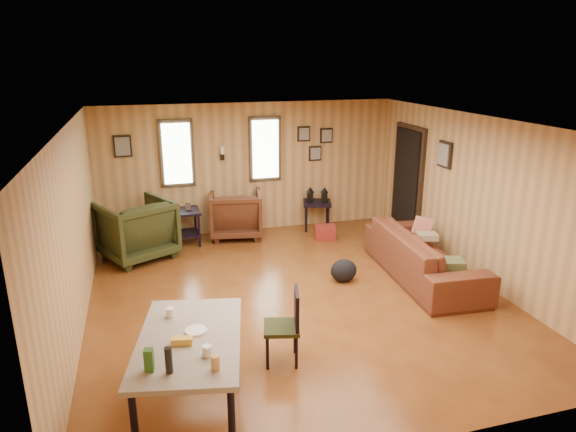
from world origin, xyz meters
name	(u,v)px	position (x,y,z in m)	size (l,w,h in m)	color
room	(302,207)	(0.17, 0.27, 1.21)	(5.54, 6.04, 2.44)	brown
sofa	(424,248)	(2.02, 0.10, 0.47)	(2.43, 0.71, 0.95)	#5E2D1B
recliner_brown	(236,212)	(-0.33, 2.70, 0.47)	(0.92, 0.86, 0.95)	#4B2616
recliner_green	(136,227)	(-2.09, 2.10, 0.54)	(1.05, 0.98, 1.08)	#2A2F15
end_table	(182,221)	(-1.31, 2.54, 0.43)	(0.62, 0.57, 0.76)	black
side_table	(317,201)	(1.24, 2.69, 0.56)	(0.65, 0.65, 0.83)	black
cooler	(325,232)	(1.19, 2.08, 0.13)	(0.41, 0.34, 0.26)	maroon
backpack	(344,271)	(0.82, 0.28, 0.17)	(0.42, 0.32, 0.34)	black
sofa_pillows	(436,246)	(2.19, 0.06, 0.50)	(0.75, 1.62, 0.33)	#596035
dining_table	(189,345)	(-1.63, -2.04, 0.71)	(1.20, 1.67, 1.00)	gray
dining_chair	(287,322)	(-0.55, -1.48, 0.47)	(0.46, 0.46, 0.84)	#2A2F15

